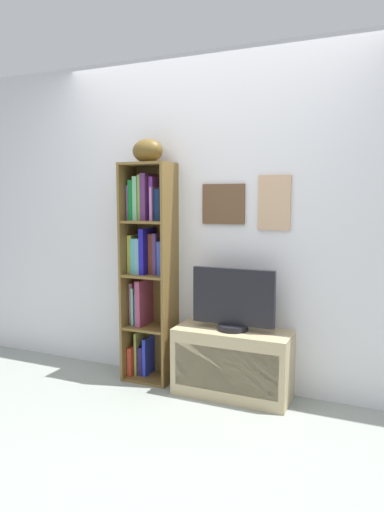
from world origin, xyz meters
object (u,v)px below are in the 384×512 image
(bookshelf, at_px, (148,265))
(football, at_px, (148,151))
(television, at_px, (233,300))
(tv_stand, at_px, (232,363))

(bookshelf, height_order, football, football)
(television, bearing_deg, bookshelf, 174.78)
(football, bearing_deg, television, -2.93)
(football, relative_size, tv_stand, 0.30)
(football, bearing_deg, bookshelf, 130.37)
(bookshelf, relative_size, television, 2.82)
(bookshelf, relative_size, tv_stand, 2.02)
(tv_stand, bearing_deg, bookshelf, 174.69)
(football, bearing_deg, tv_stand, -3.03)
(tv_stand, bearing_deg, television, 90.00)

